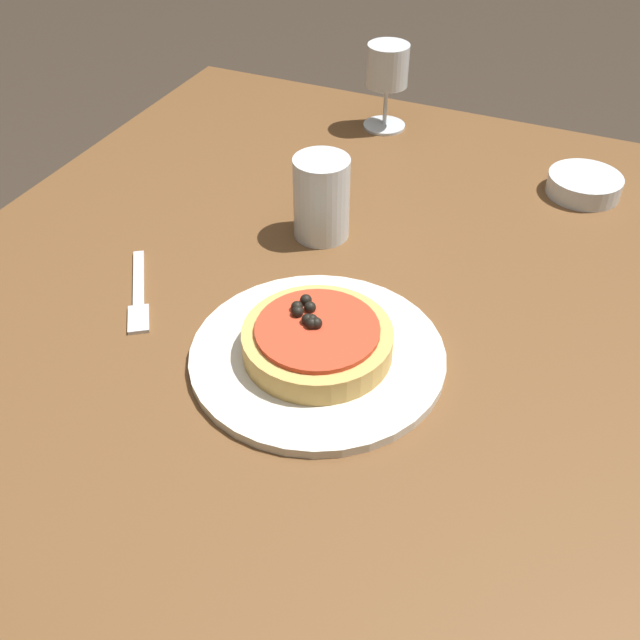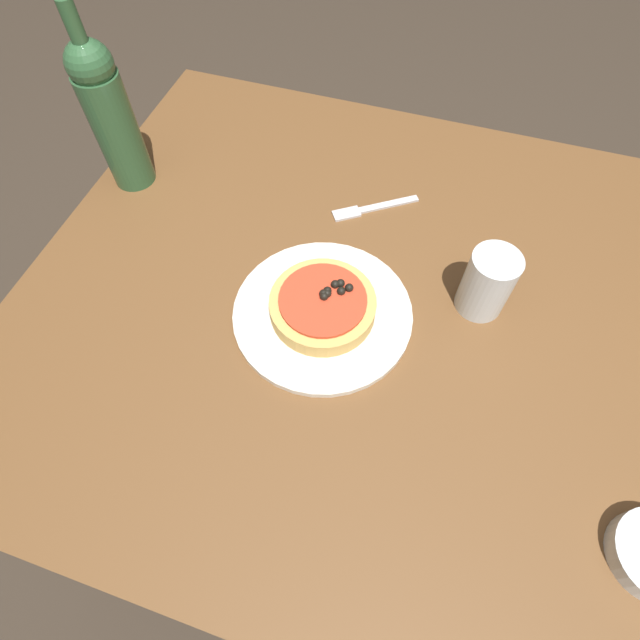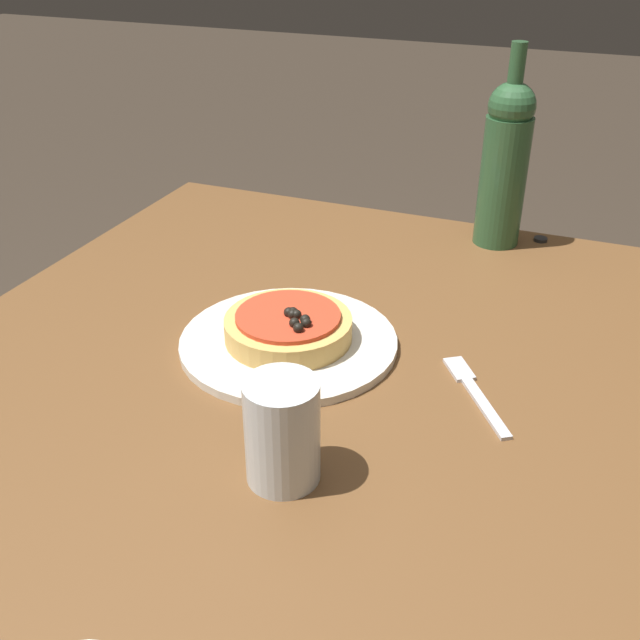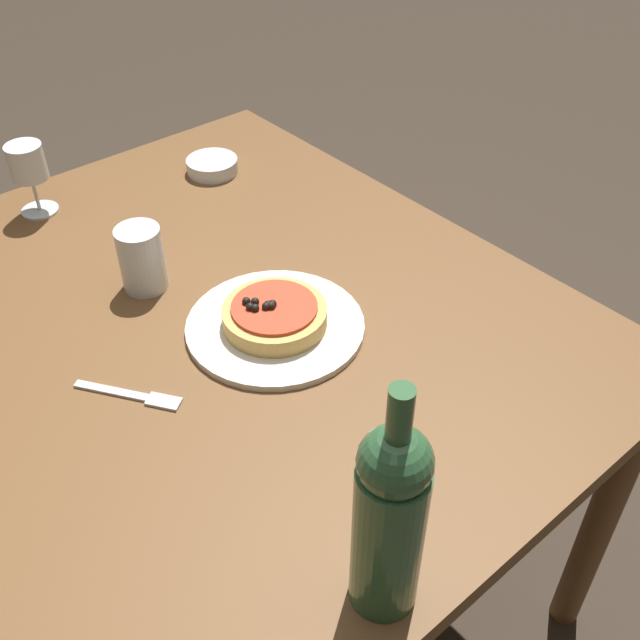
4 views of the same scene
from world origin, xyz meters
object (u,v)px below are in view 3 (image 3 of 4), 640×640
Objects in this scene: dinner_plate at (289,342)px; wine_bottle at (505,161)px; pizza at (288,327)px; dining_table at (295,447)px; bottle_cap at (541,239)px; fork at (473,390)px; water_cup at (282,432)px.

wine_bottle reaches higher than dinner_plate.
pizza is at bearing 56.16° from dinner_plate.
bottle_cap is at bearing 159.33° from dining_table.
dining_table is at bearing 27.11° from pizza.
dinner_plate is 0.52m from wine_bottle.
pizza is 0.26m from fork.
fork is at bearing 7.29° from wine_bottle.
pizza is 0.51× the size of wine_bottle.
fork is (0.01, 0.26, -0.00)m from dinner_plate.
wine_bottle is 0.17m from bottle_cap.
dining_table is at bearing -20.67° from bottle_cap.
dining_table is at bearing 27.23° from dinner_plate.
wine_bottle is at bearing 156.73° from pizza.
fork is at bearing 111.88° from dining_table.
wine_bottle is at bearing 165.12° from dining_table.
bottle_cap is at bearing 166.98° from water_cup.
wine_bottle reaches higher than pizza.
dining_table is at bearing 77.58° from fork.
wine_bottle reaches higher than bottle_cap.
dining_table is 10.54× the size of water_cup.
bottle_cap is (-0.51, 0.01, 0.00)m from fork.
wine_bottle is 14.19× the size of bottle_cap.
dinner_plate is 12.45× the size of bottle_cap.
water_cup is (0.24, 0.10, 0.03)m from pizza.
water_cup is 4.97× the size of bottle_cap.
wine_bottle is (-0.46, 0.20, 0.12)m from pizza.
pizza is at bearing -157.22° from water_cup.
bottle_cap is (-0.74, 0.17, -0.06)m from water_cup.
dining_table is 4.21× the size of dinner_plate.
water_cup reaches higher than fork.
wine_bottle is (-0.46, 0.20, 0.14)m from dinner_plate.
pizza is 7.26× the size of bottle_cap.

